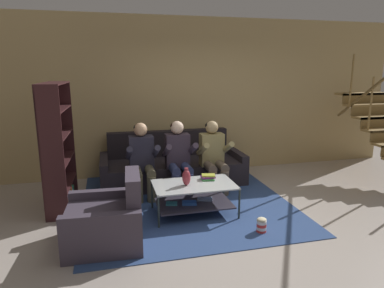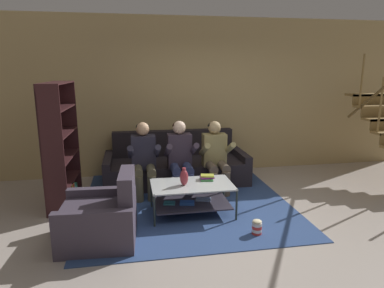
{
  "view_description": "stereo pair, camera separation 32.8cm",
  "coord_description": "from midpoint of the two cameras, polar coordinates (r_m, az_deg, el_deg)",
  "views": [
    {
      "loc": [
        -1.6,
        -3.88,
        2.0
      ],
      "look_at": [
        -0.42,
        0.84,
        0.9
      ],
      "focal_mm": 32.0,
      "sensor_mm": 36.0,
      "label": 1
    },
    {
      "loc": [
        -1.28,
        -3.95,
        2.0
      ],
      "look_at": [
        -0.42,
        0.84,
        0.9
      ],
      "focal_mm": 32.0,
      "sensor_mm": 36.0,
      "label": 2
    }
  ],
  "objects": [
    {
      "name": "vase",
      "position": [
        4.63,
        0.7,
        -5.55
      ],
      "size": [
        0.11,
        0.11,
        0.24
      ],
      "color": "maroon",
      "rests_on": "coffee_table"
    },
    {
      "name": "bookshelf",
      "position": [
        5.26,
        -19.59,
        -2.4
      ],
      "size": [
        0.34,
        1.04,
        1.8
      ],
      "color": "#35191B",
      "rests_on": "ground"
    },
    {
      "name": "area_rug",
      "position": [
        5.39,
        0.46,
        -9.01
      ],
      "size": [
        3.0,
        3.36,
        0.01
      ],
      "color": "navy",
      "rests_on": "ground"
    },
    {
      "name": "coffee_table",
      "position": [
        4.76,
        1.96,
        -8.36
      ],
      "size": [
        1.11,
        0.67,
        0.44
      ],
      "color": "#B8BEBE",
      "rests_on": "ground"
    },
    {
      "name": "person_seated_left",
      "position": [
        5.37,
        -6.31,
        -2.19
      ],
      "size": [
        0.5,
        0.58,
        1.16
      ],
      "color": "brown",
      "rests_on": "ground"
    },
    {
      "name": "person_seated_middle",
      "position": [
        5.44,
        -0.22,
        -1.9
      ],
      "size": [
        0.5,
        0.58,
        1.16
      ],
      "color": "navy",
      "rests_on": "ground"
    },
    {
      "name": "person_seated_right",
      "position": [
        5.57,
        5.67,
        -1.72
      ],
      "size": [
        0.5,
        0.58,
        1.15
      ],
      "color": "brown",
      "rests_on": "ground"
    },
    {
      "name": "couch",
      "position": [
        6.09,
        -1.17,
        -3.76
      ],
      "size": [
        2.46,
        0.99,
        0.87
      ],
      "color": "black",
      "rests_on": "ground"
    },
    {
      "name": "book_stack",
      "position": [
        4.88,
        4.45,
        -5.6
      ],
      "size": [
        0.21,
        0.2,
        0.07
      ],
      "color": "#388D42",
      "rests_on": "coffee_table"
    },
    {
      "name": "ground",
      "position": [
        4.62,
        9.25,
        -13.11
      ],
      "size": [
        16.8,
        16.8,
        0.0
      ],
      "primitive_type": "plane",
      "color": "#AB9F96"
    },
    {
      "name": "back_partition",
      "position": [
        6.55,
        2.54,
        7.88
      ],
      "size": [
        8.4,
        0.12,
        2.9
      ],
      "primitive_type": "cube",
      "color": "tan",
      "rests_on": "ground"
    },
    {
      "name": "popcorn_tub",
      "position": [
        4.38,
        12.94,
        -13.38
      ],
      "size": [
        0.12,
        0.12,
        0.19
      ],
      "color": "red",
      "rests_on": "ground"
    },
    {
      "name": "armchair",
      "position": [
        4.17,
        -12.61,
        -12.1
      ],
      "size": [
        0.89,
        0.88,
        0.83
      ],
      "color": "#3E3644",
      "rests_on": "ground"
    }
  ]
}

